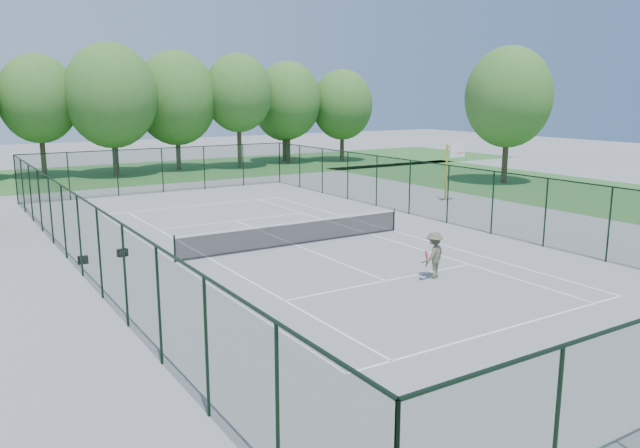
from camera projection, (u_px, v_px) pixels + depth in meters
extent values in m
plane|color=gray|center=(296.00, 245.00, 27.48)|extent=(140.00, 140.00, 0.00)
cube|color=#356D2E|center=(117.00, 174.00, 52.33)|extent=(80.00, 16.00, 0.01)
cube|color=#356D2E|center=(566.00, 190.00, 43.32)|extent=(14.00, 40.00, 0.01)
cube|color=white|center=(197.00, 205.00, 37.32)|extent=(10.97, 0.08, 0.01)
cube|color=white|center=(506.00, 329.00, 17.63)|extent=(10.97, 0.08, 0.01)
cube|color=white|center=(235.00, 221.00, 32.78)|extent=(8.23, 0.08, 0.01)
cube|color=white|center=(386.00, 281.00, 22.17)|extent=(8.23, 0.08, 0.01)
cube|color=white|center=(393.00, 231.00, 30.34)|extent=(0.08, 23.77, 0.01)
cube|color=white|center=(176.00, 262.00, 24.61)|extent=(0.08, 23.77, 0.01)
cube|color=white|center=(371.00, 234.00, 29.62)|extent=(0.08, 23.77, 0.01)
cube|color=white|center=(208.00, 258.00, 25.33)|extent=(0.08, 23.77, 0.01)
cube|color=white|center=(296.00, 245.00, 27.48)|extent=(0.08, 12.80, 0.01)
cylinder|color=black|center=(175.00, 249.00, 24.50)|extent=(0.08, 0.08, 1.10)
cylinder|color=black|center=(394.00, 220.00, 30.24)|extent=(0.08, 0.08, 1.10)
cube|color=black|center=(296.00, 234.00, 27.38)|extent=(11.00, 0.02, 0.96)
cube|color=white|center=(296.00, 223.00, 27.28)|extent=(11.00, 0.05, 0.07)
cube|color=#16351B|center=(162.00, 170.00, 42.09)|extent=(18.00, 0.02, 3.00)
cube|color=#16351B|center=(448.00, 195.00, 31.87)|extent=(0.02, 36.00, 3.00)
cube|color=#16351B|center=(80.00, 236.00, 22.48)|extent=(0.02, 36.00, 3.00)
cube|color=black|center=(161.00, 148.00, 41.78)|extent=(18.00, 0.05, 0.05)
cube|color=black|center=(449.00, 165.00, 31.57)|extent=(0.05, 36.00, 0.05)
cube|color=black|center=(76.00, 195.00, 22.17)|extent=(0.05, 36.00, 0.05)
cylinder|color=#443624|center=(116.00, 149.00, 51.91)|extent=(0.40, 0.40, 4.20)
ellipsoid|color=#457D2F|center=(112.00, 101.00, 51.12)|extent=(6.40, 6.40, 7.40)
cylinder|color=#443624|center=(288.00, 141.00, 60.52)|extent=(0.40, 0.40, 4.20)
ellipsoid|color=#457D2F|center=(288.00, 100.00, 59.73)|extent=(6.40, 6.40, 7.40)
cylinder|color=gold|center=(446.00, 172.00, 39.05)|extent=(0.12, 0.12, 3.50)
cube|color=gold|center=(452.00, 147.00, 38.35)|extent=(0.08, 0.90, 0.08)
cube|color=white|center=(457.00, 150.00, 38.01)|extent=(1.20, 0.05, 0.90)
torus|color=#DF3A01|center=(460.00, 153.00, 37.85)|extent=(0.48, 0.48, 0.02)
cylinder|color=#443624|center=(505.00, 153.00, 46.60)|extent=(0.42, 0.42, 4.44)
ellipsoid|color=#457D2F|center=(509.00, 97.00, 45.77)|extent=(6.35, 6.35, 7.40)
cube|color=black|center=(83.00, 260.00, 24.40)|extent=(0.41, 0.27, 0.31)
cube|color=black|center=(122.00, 253.00, 25.52)|extent=(0.44, 0.32, 0.31)
imported|color=#585D43|center=(434.00, 255.00, 22.39)|extent=(1.26, 1.00, 1.70)
sphere|color=#CCF740|center=(446.00, 245.00, 23.18)|extent=(0.07, 0.07, 0.07)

